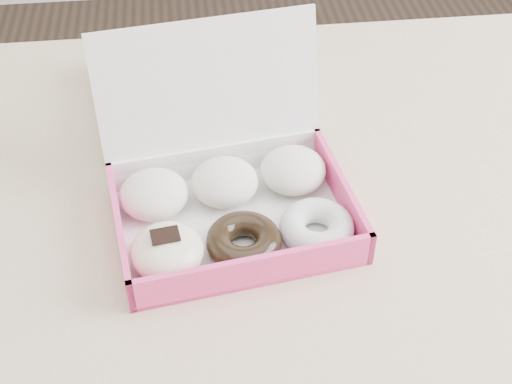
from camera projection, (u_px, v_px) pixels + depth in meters
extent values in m
cube|color=tan|center=(272.00, 205.00, 0.89)|extent=(1.20, 0.80, 0.04)
cube|color=white|center=(234.00, 224.00, 0.84)|extent=(0.30, 0.23, 0.01)
cube|color=#FF3E87|center=(255.00, 272.00, 0.76)|extent=(0.27, 0.05, 0.05)
cube|color=white|center=(216.00, 160.00, 0.89)|extent=(0.27, 0.05, 0.05)
cube|color=#FF3E87|center=(120.00, 232.00, 0.80)|extent=(0.04, 0.20, 0.05)
cube|color=#FF3E87|center=(341.00, 192.00, 0.85)|extent=(0.04, 0.20, 0.05)
cube|color=white|center=(210.00, 101.00, 0.85)|extent=(0.28, 0.10, 0.19)
ellipsoid|color=white|center=(154.00, 194.00, 0.84)|extent=(0.09, 0.09, 0.05)
ellipsoid|color=white|center=(225.00, 182.00, 0.85)|extent=(0.09, 0.09, 0.05)
ellipsoid|color=white|center=(293.00, 170.00, 0.87)|extent=(0.09, 0.09, 0.05)
ellipsoid|color=beige|center=(167.00, 251.00, 0.77)|extent=(0.09, 0.09, 0.05)
cube|color=black|center=(165.00, 235.00, 0.75)|extent=(0.03, 0.03, 0.00)
torus|color=black|center=(244.00, 241.00, 0.79)|extent=(0.10, 0.10, 0.03)
torus|color=white|center=(317.00, 227.00, 0.81)|extent=(0.10, 0.10, 0.03)
cube|color=beige|center=(198.00, 88.00, 1.01)|extent=(0.31, 0.26, 0.04)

